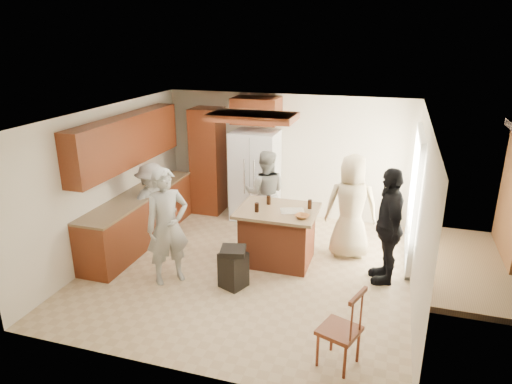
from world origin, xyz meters
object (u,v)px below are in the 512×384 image
(person_counter, at_px, (153,205))
(spindle_chair, at_px, (341,331))
(person_side_right, at_px, (388,226))
(person_behind_left, at_px, (265,193))
(kitchen_island, at_px, (277,235))
(person_behind_right, at_px, (351,207))
(trash_bin, at_px, (233,267))
(person_front_left, at_px, (167,226))
(refrigerator, at_px, (255,176))

(person_counter, height_order, spindle_chair, person_counter)
(person_counter, relative_size, spindle_chair, 1.52)
(person_side_right, bearing_deg, person_behind_left, -129.17)
(person_side_right, bearing_deg, person_counter, -103.09)
(kitchen_island, bearing_deg, person_side_right, -3.53)
(person_counter, height_order, kitchen_island, person_counter)
(person_behind_right, bearing_deg, person_behind_left, -23.89)
(person_counter, xyz_separation_m, kitchen_island, (2.26, 0.01, -0.28))
(kitchen_island, bearing_deg, trash_bin, -113.38)
(spindle_chair, bearing_deg, kitchen_island, 120.42)
(person_side_right, bearing_deg, person_front_left, -84.40)
(kitchen_island, bearing_deg, refrigerator, 117.92)
(person_front_left, bearing_deg, person_side_right, -28.29)
(person_front_left, distance_m, person_side_right, 3.29)
(person_behind_right, height_order, trash_bin, person_behind_right)
(person_counter, bearing_deg, person_behind_right, -60.48)
(person_behind_right, distance_m, refrigerator, 2.34)
(person_behind_left, height_order, spindle_chair, person_behind_left)
(person_front_left, relative_size, person_side_right, 1.00)
(refrigerator, xyz_separation_m, spindle_chair, (2.24, -3.98, -0.45))
(refrigerator, relative_size, trash_bin, 2.86)
(person_side_right, height_order, spindle_chair, person_side_right)
(kitchen_island, xyz_separation_m, trash_bin, (-0.42, -0.98, -0.16))
(person_behind_right, distance_m, person_counter, 3.43)
(kitchen_island, bearing_deg, spindle_chair, -59.58)
(person_behind_right, height_order, person_side_right, person_side_right)
(person_side_right, xyz_separation_m, refrigerator, (-2.65, 1.84, -0.00))
(kitchen_island, relative_size, trash_bin, 2.03)
(person_front_left, bearing_deg, kitchen_island, -8.09)
(person_behind_left, distance_m, spindle_chair, 3.79)
(refrigerator, bearing_deg, person_front_left, -99.96)
(person_front_left, bearing_deg, person_counter, 82.56)
(trash_bin, bearing_deg, person_counter, 152.26)
(kitchen_island, height_order, spindle_chair, spindle_chair)
(person_front_left, xyz_separation_m, spindle_chair, (2.73, -1.16, -0.45))
(person_behind_left, distance_m, person_counter, 2.05)
(trash_bin, height_order, spindle_chair, spindle_chair)
(trash_bin, relative_size, spindle_chair, 0.63)
(person_behind_left, xyz_separation_m, kitchen_island, (0.51, -1.06, -0.33))
(trash_bin, distance_m, spindle_chair, 2.16)
(person_counter, relative_size, refrigerator, 0.84)
(person_front_left, xyz_separation_m, person_behind_right, (2.53, 1.66, -0.01))
(person_behind_right, bearing_deg, kitchen_island, 19.91)
(person_counter, bearing_deg, person_behind_left, -38.90)
(person_behind_right, bearing_deg, person_counter, 2.55)
(person_behind_left, xyz_separation_m, person_counter, (-1.75, -1.07, -0.05))
(spindle_chair, bearing_deg, person_side_right, 79.19)
(person_side_right, xyz_separation_m, person_counter, (-3.99, 0.10, -0.15))
(person_side_right, relative_size, refrigerator, 1.00)
(person_behind_right, relative_size, person_counter, 1.18)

